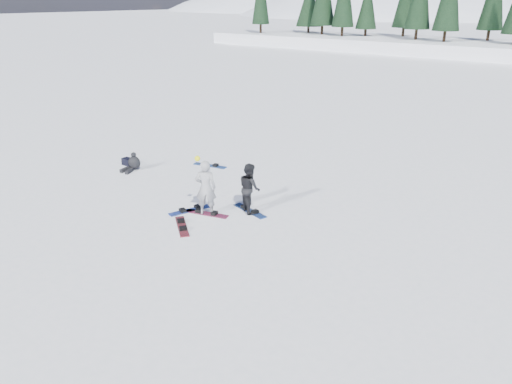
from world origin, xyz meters
TOP-DOWN VIEW (x-y plane):
  - ground at (0.00, 0.00)m, footprint 420.00×420.00m
  - snowboarder_woman at (-1.08, -0.69)m, footprint 0.81×0.75m
  - snowboarder_man at (-0.10, 0.37)m, footprint 1.02×0.95m
  - seated_rider at (-6.54, 0.78)m, footprint 0.64×0.94m
  - gear_bag at (-7.24, 1.03)m, footprint 0.45×0.30m
  - snowboard_woman at (-1.08, -0.69)m, footprint 1.52×0.67m
  - snowboard_man at (-0.10, 0.37)m, footprint 1.52×0.64m
  - snowboard_loose_c at (-4.40, 3.07)m, footprint 1.53×0.59m
  - snowboard_loose_a at (-1.71, -0.82)m, footprint 0.76×1.51m
  - snowboard_loose_b at (-1.02, -1.87)m, footprint 1.36×1.14m

SIDE VIEW (x-z plane):
  - ground at x=0.00m, z-range 0.00..0.00m
  - snowboard_woman at x=-1.08m, z-range 0.00..0.03m
  - snowboard_man at x=-0.10m, z-range 0.00..0.03m
  - snowboard_loose_c at x=-4.40m, z-range 0.00..0.03m
  - snowboard_loose_a at x=-1.71m, z-range 0.00..0.03m
  - snowboard_loose_b at x=-1.02m, z-range 0.00..0.03m
  - gear_bag at x=-7.24m, z-range 0.00..0.30m
  - seated_rider at x=-6.54m, z-range -0.09..0.66m
  - snowboarder_man at x=-0.10m, z-range 0.00..1.67m
  - snowboarder_woman at x=-1.08m, z-range -0.07..1.93m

